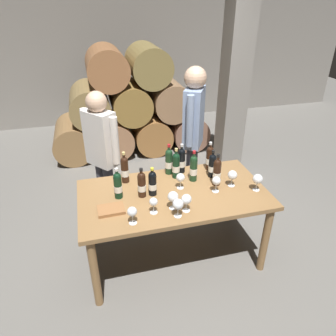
% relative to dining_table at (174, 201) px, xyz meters
% --- Properties ---
extents(ground_plane, '(14.00, 14.00, 0.00)m').
position_rel_dining_table_xyz_m(ground_plane, '(0.00, 0.00, -0.67)').
color(ground_plane, '#66635E').
extents(cellar_back_wall, '(10.00, 0.24, 2.80)m').
position_rel_dining_table_xyz_m(cellar_back_wall, '(0.00, 4.20, 0.73)').
color(cellar_back_wall, gray).
rests_on(cellar_back_wall, ground_plane).
extents(barrel_stack, '(2.49, 0.90, 1.69)m').
position_rel_dining_table_xyz_m(barrel_stack, '(-0.00, 2.60, 0.06)').
color(barrel_stack, olive).
rests_on(barrel_stack, ground_plane).
extents(stone_pillar, '(0.32, 0.32, 2.60)m').
position_rel_dining_table_xyz_m(stone_pillar, '(1.30, 1.60, 0.63)').
color(stone_pillar, gray).
rests_on(stone_pillar, ground_plane).
extents(dining_table, '(1.70, 0.90, 0.76)m').
position_rel_dining_table_xyz_m(dining_table, '(0.00, 0.00, 0.00)').
color(dining_table, olive).
rests_on(dining_table, ground_plane).
extents(wine_bottle_0, '(0.07, 0.07, 0.32)m').
position_rel_dining_table_xyz_m(wine_bottle_0, '(0.05, 0.36, 0.23)').
color(wine_bottle_0, '#19381E').
rests_on(wine_bottle_0, dining_table).
extents(wine_bottle_1, '(0.07, 0.07, 0.29)m').
position_rel_dining_table_xyz_m(wine_bottle_1, '(-0.49, 0.06, 0.22)').
color(wine_bottle_1, black).
rests_on(wine_bottle_1, dining_table).
extents(wine_bottle_2, '(0.07, 0.07, 0.32)m').
position_rel_dining_table_xyz_m(wine_bottle_2, '(0.43, 0.04, 0.23)').
color(wine_bottle_2, black).
rests_on(wine_bottle_2, dining_table).
extents(wine_bottle_3, '(0.07, 0.07, 0.28)m').
position_rel_dining_table_xyz_m(wine_bottle_3, '(0.44, 0.19, 0.22)').
color(wine_bottle_3, black).
rests_on(wine_bottle_3, dining_table).
extents(wine_bottle_4, '(0.07, 0.07, 0.31)m').
position_rel_dining_table_xyz_m(wine_bottle_4, '(0.10, 0.26, 0.23)').
color(wine_bottle_4, black).
rests_on(wine_bottle_4, dining_table).
extents(wine_bottle_5, '(0.07, 0.07, 0.27)m').
position_rel_dining_table_xyz_m(wine_bottle_5, '(-0.19, 0.03, 0.21)').
color(wine_bottle_5, black).
rests_on(wine_bottle_5, dining_table).
extents(wine_bottle_6, '(0.07, 0.07, 0.31)m').
position_rel_dining_table_xyz_m(wine_bottle_6, '(0.24, 0.17, 0.23)').
color(wine_bottle_6, '#19381E').
rests_on(wine_bottle_6, dining_table).
extents(wine_bottle_7, '(0.07, 0.07, 0.30)m').
position_rel_dining_table_xyz_m(wine_bottle_7, '(0.47, 0.33, 0.22)').
color(wine_bottle_7, black).
rests_on(wine_bottle_7, dining_table).
extents(wine_bottle_8, '(0.07, 0.07, 0.28)m').
position_rel_dining_table_xyz_m(wine_bottle_8, '(-0.28, 0.02, 0.21)').
color(wine_bottle_8, black).
rests_on(wine_bottle_8, dining_table).
extents(wine_bottle_9, '(0.07, 0.07, 0.31)m').
position_rel_dining_table_xyz_m(wine_bottle_9, '(-0.39, 0.31, 0.23)').
color(wine_bottle_9, black).
rests_on(wine_bottle_9, dining_table).
extents(wine_bottle_10, '(0.07, 0.07, 0.31)m').
position_rel_dining_table_xyz_m(wine_bottle_10, '(0.18, 0.35, 0.22)').
color(wine_bottle_10, black).
rests_on(wine_bottle_10, dining_table).
extents(wine_glass_0, '(0.08, 0.08, 0.15)m').
position_rel_dining_table_xyz_m(wine_glass_0, '(-0.43, -0.33, 0.20)').
color(wine_glass_0, white).
rests_on(wine_glass_0, dining_table).
extents(wine_glass_1, '(0.08, 0.08, 0.15)m').
position_rel_dining_table_xyz_m(wine_glass_1, '(0.38, -0.08, 0.20)').
color(wine_glass_1, white).
rests_on(wine_glass_1, dining_table).
extents(wine_glass_2, '(0.09, 0.09, 0.16)m').
position_rel_dining_table_xyz_m(wine_glass_2, '(0.75, -0.15, 0.21)').
color(wine_glass_2, white).
rests_on(wine_glass_2, dining_table).
extents(wine_glass_3, '(0.09, 0.09, 0.16)m').
position_rel_dining_table_xyz_m(wine_glass_3, '(0.03, -0.29, 0.20)').
color(wine_glass_3, white).
rests_on(wine_glass_3, dining_table).
extents(wine_glass_4, '(0.09, 0.09, 0.16)m').
position_rel_dining_table_xyz_m(wine_glass_4, '(0.56, -0.02, 0.20)').
color(wine_glass_4, white).
rests_on(wine_glass_4, dining_table).
extents(wine_glass_5, '(0.08, 0.08, 0.15)m').
position_rel_dining_table_xyz_m(wine_glass_5, '(0.08, 0.06, 0.20)').
color(wine_glass_5, white).
rests_on(wine_glass_5, dining_table).
extents(wine_glass_6, '(0.09, 0.09, 0.16)m').
position_rel_dining_table_xyz_m(wine_glass_6, '(-0.07, -0.22, 0.21)').
color(wine_glass_6, white).
rests_on(wine_glass_6, dining_table).
extents(wine_glass_7, '(0.07, 0.07, 0.14)m').
position_rel_dining_table_xyz_m(wine_glass_7, '(-0.24, -0.24, 0.19)').
color(wine_glass_7, white).
rests_on(wine_glass_7, dining_table).
extents(wine_glass_8, '(0.09, 0.09, 0.16)m').
position_rel_dining_table_xyz_m(wine_glass_8, '(-0.06, -0.34, 0.21)').
color(wine_glass_8, white).
rests_on(wine_glass_8, dining_table).
extents(tasting_notebook, '(0.22, 0.17, 0.03)m').
position_rel_dining_table_xyz_m(tasting_notebook, '(-0.58, -0.13, 0.11)').
color(tasting_notebook, '#936038').
rests_on(tasting_notebook, dining_table).
extents(sommelier_presenting, '(0.32, 0.44, 1.72)m').
position_rel_dining_table_xyz_m(sommelier_presenting, '(0.43, 0.75, 0.37)').
color(sommelier_presenting, '#383842').
rests_on(sommelier_presenting, ground_plane).
extents(taster_seated_left, '(0.34, 0.40, 1.54)m').
position_rel_dining_table_xyz_m(taster_seated_left, '(-0.57, 0.72, 0.25)').
color(taster_seated_left, '#383842').
rests_on(taster_seated_left, ground_plane).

